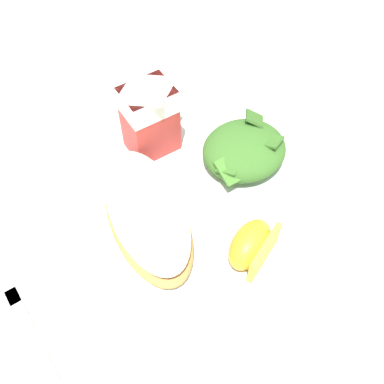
% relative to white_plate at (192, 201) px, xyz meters
% --- Properties ---
extents(ground, '(3.00, 3.00, 0.00)m').
position_rel_white_plate_xyz_m(ground, '(0.00, 0.00, -0.01)').
color(ground, beige).
extents(white_plate, '(0.28, 0.28, 0.02)m').
position_rel_white_plate_xyz_m(white_plate, '(0.00, 0.00, 0.00)').
color(white_plate, silver).
rests_on(white_plate, ground).
extents(cheesy_pizza_bread, '(0.11, 0.18, 0.04)m').
position_rel_white_plate_xyz_m(cheesy_pizza_bread, '(-0.06, -0.01, 0.03)').
color(cheesy_pizza_bread, '#B77F42').
rests_on(cheesy_pizza_bread, white_plate).
extents(green_salad_pile, '(0.10, 0.09, 0.05)m').
position_rel_white_plate_xyz_m(green_salad_pile, '(0.08, 0.01, 0.03)').
color(green_salad_pile, '#336023').
rests_on(green_salad_pile, white_plate).
extents(milk_carton, '(0.06, 0.04, 0.11)m').
position_rel_white_plate_xyz_m(milk_carton, '(-0.00, 0.09, 0.07)').
color(milk_carton, '#B7332D').
rests_on(milk_carton, white_plate).
extents(orange_wedge_front, '(0.07, 0.06, 0.04)m').
position_rel_white_plate_xyz_m(orange_wedge_front, '(0.01, -0.09, 0.03)').
color(orange_wedge_front, orange).
rests_on(orange_wedge_front, white_plate).
extents(paper_napkin, '(0.14, 0.14, 0.00)m').
position_rel_white_plate_xyz_m(paper_napkin, '(-0.09, 0.18, -0.01)').
color(paper_napkin, white).
rests_on(paper_napkin, ground).
extents(metal_fork, '(0.03, 0.19, 0.01)m').
position_rel_white_plate_xyz_m(metal_fork, '(-0.21, -0.05, -0.01)').
color(metal_fork, silver).
rests_on(metal_fork, ground).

